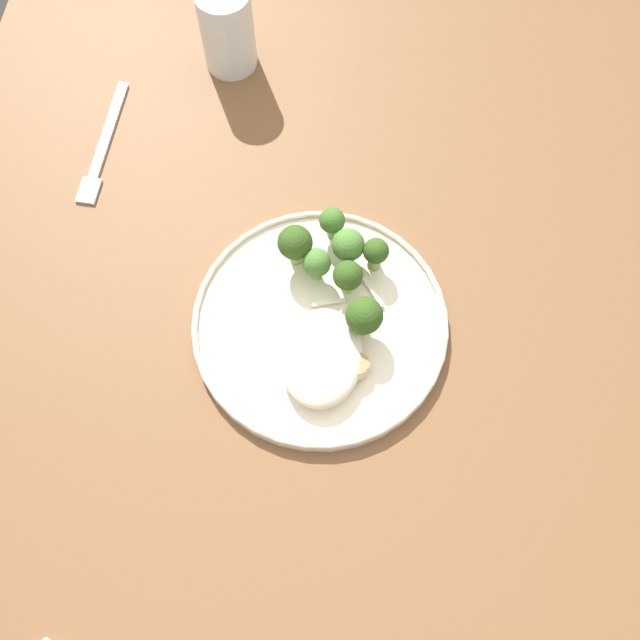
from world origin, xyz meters
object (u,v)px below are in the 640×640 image
broccoli_floret_tall_stalk (364,316)px  broccoli_floret_rear_charred (332,221)px  seared_scallop_tilted_round (341,356)px  dinner_fork (103,146)px  broccoli_floret_beside_noodles (348,245)px  seared_scallop_large_seared (300,346)px  seared_scallop_right_edge (357,366)px  dinner_plate (320,324)px  broccoli_floret_left_leaning (316,263)px  broccoli_floret_right_tilted (295,243)px  seared_scallop_center_golden (318,381)px  broccoli_floret_split_head (348,277)px  water_glass (228,33)px  broccoli_floret_center_pile (376,253)px

broccoli_floret_tall_stalk → broccoli_floret_rear_charred: 0.13m
seared_scallop_tilted_round → dinner_fork: size_ratio=0.14×
broccoli_floret_tall_stalk → broccoli_floret_beside_noodles: (-0.09, -0.03, -0.01)m
seared_scallop_large_seared → seared_scallop_right_edge: bearing=76.2°
dinner_plate → seared_scallop_tilted_round: seared_scallop_tilted_round is taller
broccoli_floret_left_leaning → seared_scallop_right_edge: bearing=27.5°
broccoli_floret_right_tilted → broccoli_floret_rear_charred: bearing=136.1°
dinner_plate → broccoli_floret_tall_stalk: bearing=87.1°
broccoli_floret_beside_noodles → broccoli_floret_right_tilted: size_ratio=0.87×
seared_scallop_center_golden → broccoli_floret_left_leaning: (-0.13, -0.02, 0.02)m
seared_scallop_right_edge → broccoli_floret_split_head: bearing=-168.2°
dinner_plate → seared_scallop_center_golden: bearing=4.9°
seared_scallop_large_seared → broccoli_floret_tall_stalk: 0.08m
broccoli_floret_beside_noodles → broccoli_floret_right_tilted: bearing=-82.7°
broccoli_floret_left_leaning → dinner_fork: broccoli_floret_left_leaning is taller
seared_scallop_right_edge → broccoli_floret_left_leaning: (-0.11, -0.06, 0.02)m
seared_scallop_large_seared → dinner_fork: seared_scallop_large_seared is taller
dinner_plate → broccoli_floret_beside_noodles: bearing=165.2°
dinner_plate → water_glass: 0.41m
seared_scallop_large_seared → seared_scallop_center_golden: (0.04, 0.02, -0.00)m
dinner_plate → water_glass: (-0.37, -0.16, 0.04)m
broccoli_floret_center_pile → broccoli_floret_right_tilted: 0.09m
seared_scallop_large_seared → broccoli_floret_beside_noodles: bearing=161.4°
broccoli_floret_center_pile → broccoli_floret_tall_stalk: (0.08, -0.01, 0.01)m
seared_scallop_right_edge → water_glass: bearing=-153.7°
seared_scallop_tilted_round → broccoli_floret_beside_noodles: broccoli_floret_beside_noodles is taller
seared_scallop_large_seared → seared_scallop_center_golden: seared_scallop_large_seared is taller
dinner_plate → seared_scallop_center_golden: 0.07m
broccoli_floret_left_leaning → broccoli_floret_rear_charred: size_ratio=1.08×
broccoli_floret_center_pile → dinner_fork: size_ratio=0.27×
seared_scallop_tilted_round → broccoli_floret_left_leaning: broccoli_floret_left_leaning is taller
broccoli_floret_tall_stalk → broccoli_floret_right_tilted: size_ratio=0.99×
dinner_plate → broccoli_floret_split_head: bearing=150.6°
broccoli_floret_center_pile → broccoli_floret_tall_stalk: size_ratio=0.82×
seared_scallop_center_golden → broccoli_floret_rear_charred: (-0.19, -0.01, 0.02)m
dinner_plate → broccoli_floret_rear_charred: size_ratio=6.16×
broccoli_floret_rear_charred → seared_scallop_right_edge: bearing=15.2°
water_glass → seared_scallop_large_seared: bearing=19.6°
seared_scallop_center_golden → broccoli_floret_tall_stalk: 0.09m
broccoli_floret_tall_stalk → dinner_plate: bearing=-92.9°
seared_scallop_center_golden → dinner_fork: 0.42m
seared_scallop_center_golden → broccoli_floret_left_leaning: size_ratio=0.55×
seared_scallop_large_seared → dinner_fork: bearing=-131.1°
broccoli_floret_left_leaning → seared_scallop_large_seared: bearing=-4.3°
broccoli_floret_right_tilted → broccoli_floret_split_head: bearing=63.7°
broccoli_floret_right_tilted → water_glass: water_glass is taller
broccoli_floret_split_head → broccoli_floret_beside_noodles: size_ratio=0.94×
broccoli_floret_split_head → broccoli_floret_tall_stalk: bearing=24.9°
seared_scallop_right_edge → water_glass: size_ratio=0.25×
seared_scallop_right_edge → broccoli_floret_left_leaning: 0.12m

